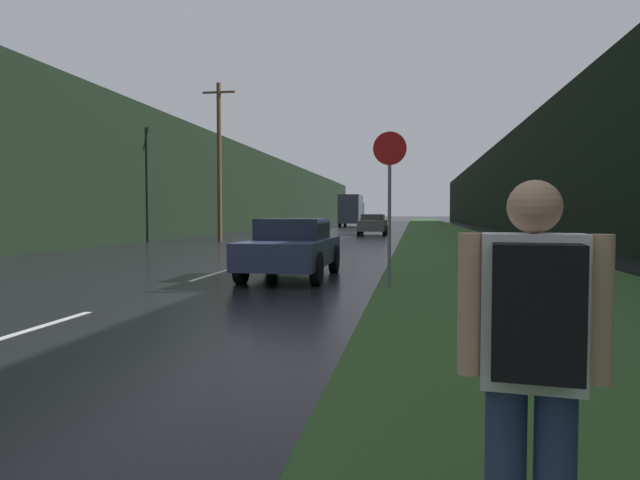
{
  "coord_description": "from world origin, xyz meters",
  "views": [
    {
      "loc": [
        4.9,
        1.31,
        1.51
      ],
      "look_at": [
        2.55,
        15.61,
        0.83
      ],
      "focal_mm": 32.0,
      "sensor_mm": 36.0,
      "label": 1
    }
  ],
  "objects_px": {
    "car_passing_far": "(373,224)",
    "hitchhiker_with_backpack": "(532,361)",
    "delivery_truck": "(352,210)",
    "car_passing_near": "(292,247)",
    "stop_sign": "(390,194)"
  },
  "relations": [
    {
      "from": "stop_sign",
      "to": "hitchhiker_with_backpack",
      "type": "distance_m",
      "value": 9.39
    },
    {
      "from": "hitchhiker_with_backpack",
      "to": "car_passing_near",
      "type": "height_order",
      "value": "hitchhiker_with_backpack"
    },
    {
      "from": "stop_sign",
      "to": "car_passing_far",
      "type": "height_order",
      "value": "stop_sign"
    },
    {
      "from": "stop_sign",
      "to": "hitchhiker_with_backpack",
      "type": "height_order",
      "value": "stop_sign"
    },
    {
      "from": "hitchhiker_with_backpack",
      "to": "delivery_truck",
      "type": "relative_size",
      "value": 0.21
    },
    {
      "from": "car_passing_near",
      "to": "car_passing_far",
      "type": "distance_m",
      "value": 26.95
    },
    {
      "from": "car_passing_far",
      "to": "car_passing_near",
      "type": "bearing_deg",
      "value": 90.0
    },
    {
      "from": "car_passing_far",
      "to": "hitchhiker_with_backpack",
      "type": "bearing_deg",
      "value": 94.95
    },
    {
      "from": "hitchhiker_with_backpack",
      "to": "car_passing_near",
      "type": "distance_m",
      "value": 11.32
    },
    {
      "from": "car_passing_near",
      "to": "stop_sign",
      "type": "bearing_deg",
      "value": 146.63
    },
    {
      "from": "car_passing_near",
      "to": "delivery_truck",
      "type": "relative_size",
      "value": 0.54
    },
    {
      "from": "stop_sign",
      "to": "car_passing_near",
      "type": "xyz_separation_m",
      "value": [
        -2.34,
        1.54,
        -1.2
      ]
    },
    {
      "from": "hitchhiker_with_backpack",
      "to": "delivery_truck",
      "type": "xyz_separation_m",
      "value": [
        -7.44,
        62.61,
        0.94
      ]
    },
    {
      "from": "car_passing_far",
      "to": "delivery_truck",
      "type": "distance_m",
      "value": 25.2
    },
    {
      "from": "stop_sign",
      "to": "car_passing_near",
      "type": "distance_m",
      "value": 3.04
    }
  ]
}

